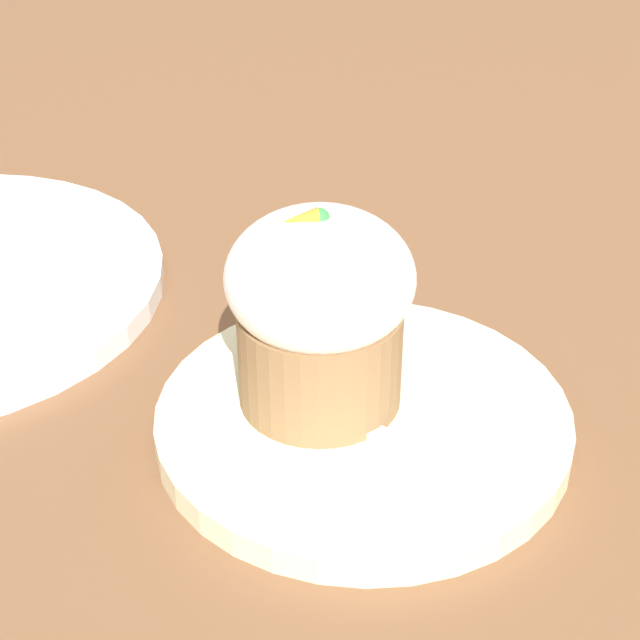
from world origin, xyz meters
The scene contains 4 objects.
ground_plane centered at (0.00, 0.00, 0.00)m, with size 4.00×4.00×0.00m, color brown.
dessert_plate centered at (0.00, 0.00, 0.01)m, with size 0.21×0.21×0.01m.
carrot_cake centered at (0.02, -0.01, 0.07)m, with size 0.09×0.09×0.11m.
spoon centered at (0.01, 0.01, 0.02)m, with size 0.09×0.10×0.01m.
Camera 1 is at (0.09, 0.41, 0.35)m, focal length 60.00 mm.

